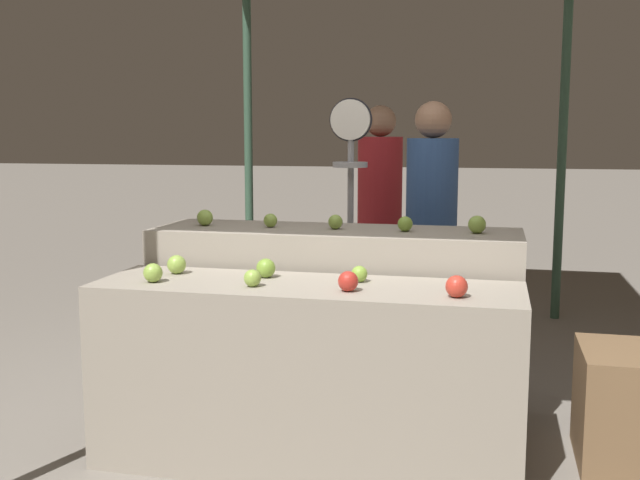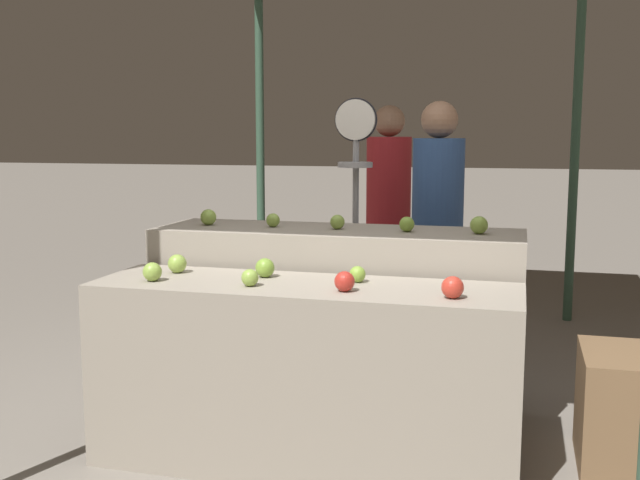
% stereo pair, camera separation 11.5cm
% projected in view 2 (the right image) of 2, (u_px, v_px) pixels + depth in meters
% --- Properties ---
extents(ground_plane, '(60.00, 60.00, 0.00)m').
position_uv_depth(ground_plane, '(304.00, 463.00, 3.32)').
color(ground_plane, gray).
extents(display_counter_front, '(1.84, 0.55, 0.81)m').
position_uv_depth(display_counter_front, '(304.00, 375.00, 3.26)').
color(display_counter_front, gray).
rests_on(display_counter_front, ground_plane).
extents(display_counter_back, '(1.84, 0.55, 0.97)m').
position_uv_depth(display_counter_back, '(337.00, 324.00, 3.82)').
color(display_counter_back, gray).
rests_on(display_counter_back, ground_plane).
extents(apple_front_0, '(0.08, 0.08, 0.08)m').
position_uv_depth(apple_front_0, '(152.00, 272.00, 3.26)').
color(apple_front_0, '#8EB247').
rests_on(apple_front_0, display_counter_front).
extents(apple_front_1, '(0.07, 0.07, 0.07)m').
position_uv_depth(apple_front_1, '(250.00, 278.00, 3.15)').
color(apple_front_1, '#8EB247').
rests_on(apple_front_1, display_counter_front).
extents(apple_front_2, '(0.08, 0.08, 0.08)m').
position_uv_depth(apple_front_2, '(345.00, 281.00, 3.05)').
color(apple_front_2, '#B72D23').
rests_on(apple_front_2, display_counter_front).
extents(apple_front_3, '(0.09, 0.09, 0.09)m').
position_uv_depth(apple_front_3, '(453.00, 287.00, 2.92)').
color(apple_front_3, red).
rests_on(apple_front_3, display_counter_front).
extents(apple_front_4, '(0.09, 0.09, 0.09)m').
position_uv_depth(apple_front_4, '(177.00, 264.00, 3.46)').
color(apple_front_4, '#8EB247').
rests_on(apple_front_4, display_counter_front).
extents(apple_front_5, '(0.09, 0.09, 0.09)m').
position_uv_depth(apple_front_5, '(265.00, 268.00, 3.35)').
color(apple_front_5, '#7AA338').
rests_on(apple_front_5, display_counter_front).
extents(apple_front_6, '(0.07, 0.07, 0.07)m').
position_uv_depth(apple_front_6, '(357.00, 274.00, 3.24)').
color(apple_front_6, '#84AD3D').
rests_on(apple_front_6, display_counter_front).
extents(apple_back_0, '(0.08, 0.08, 0.08)m').
position_uv_depth(apple_back_0, '(208.00, 217.00, 3.92)').
color(apple_back_0, '#8EB247').
rests_on(apple_back_0, display_counter_back).
extents(apple_back_1, '(0.07, 0.07, 0.07)m').
position_uv_depth(apple_back_1, '(273.00, 220.00, 3.84)').
color(apple_back_1, '#8EB247').
rests_on(apple_back_1, display_counter_back).
extents(apple_back_2, '(0.07, 0.07, 0.07)m').
position_uv_depth(apple_back_2, '(337.00, 222.00, 3.75)').
color(apple_back_2, '#8EB247').
rests_on(apple_back_2, display_counter_back).
extents(apple_back_3, '(0.07, 0.07, 0.07)m').
position_uv_depth(apple_back_3, '(407.00, 224.00, 3.65)').
color(apple_back_3, '#84AD3D').
rests_on(apple_back_3, display_counter_back).
extents(apple_back_4, '(0.09, 0.09, 0.09)m').
position_uv_depth(apple_back_4, '(479.00, 225.00, 3.57)').
color(apple_back_4, '#8EB247').
rests_on(apple_back_4, display_counter_back).
extents(produce_scale, '(0.25, 0.20, 1.65)m').
position_uv_depth(produce_scale, '(355.00, 181.00, 4.29)').
color(produce_scale, '#99999E').
rests_on(produce_scale, ground_plane).
extents(person_vendor_at_scale, '(0.37, 0.37, 1.64)m').
position_uv_depth(person_vendor_at_scale, '(437.00, 217.00, 4.42)').
color(person_vendor_at_scale, '#2D2D38').
rests_on(person_vendor_at_scale, ground_plane).
extents(person_customer_left, '(0.39, 0.39, 1.65)m').
position_uv_depth(person_customer_left, '(388.00, 204.00, 5.24)').
color(person_customer_left, '#2D2D38').
rests_on(person_customer_left, ground_plane).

